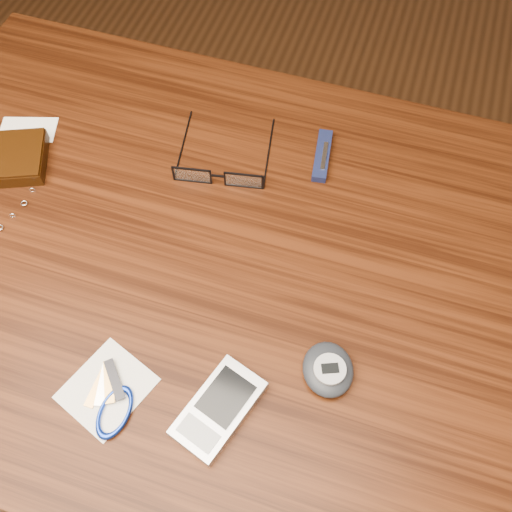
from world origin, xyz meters
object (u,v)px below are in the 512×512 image
object	(u,v)px
pedometer	(328,369)
pocket_knife	(322,156)
desk	(221,292)
pda_phone	(219,409)
notepad_keys	(111,400)
wallet_and_card	(7,158)
eyeglasses	(219,174)

from	to	relation	value
pedometer	pocket_knife	size ratio (longest dim) A/B	0.91
desk	pda_phone	size ratio (longest dim) A/B	8.33
desk	pedometer	distance (m)	0.23
pocket_knife	pedometer	bearing A→B (deg)	-74.43
notepad_keys	pocket_knife	distance (m)	0.43
desk	pda_phone	bearing A→B (deg)	-69.31
wallet_and_card	pedometer	xyz separation A→B (m)	(0.51, -0.16, 0.00)
desk	notepad_keys	bearing A→B (deg)	-102.74
wallet_and_card	pda_phone	bearing A→B (deg)	-30.81
wallet_and_card	notepad_keys	world-z (taller)	wallet_and_card
eyeglasses	pocket_knife	xyz separation A→B (m)	(0.13, 0.08, -0.01)
notepad_keys	pocket_knife	xyz separation A→B (m)	(0.14, 0.41, 0.00)
eyeglasses	pocket_knife	bearing A→B (deg)	32.81
pda_phone	wallet_and_card	bearing A→B (deg)	149.19
desk	pocket_knife	bearing A→B (deg)	66.10
eyeglasses	pedometer	distance (m)	0.31
pda_phone	notepad_keys	distance (m)	0.12
eyeglasses	pedometer	world-z (taller)	same
pedometer	pocket_knife	distance (m)	0.32
eyeglasses	pda_phone	world-z (taller)	eyeglasses
eyeglasses	pda_phone	distance (m)	0.32
desk	eyeglasses	bearing A→B (deg)	108.01
notepad_keys	pocket_knife	bearing A→B (deg)	71.68
pedometer	eyeglasses	bearing A→B (deg)	133.29
desk	notepad_keys	distance (m)	0.24
pocket_knife	desk	bearing A→B (deg)	-113.90
pda_phone	eyeglasses	bearing A→B (deg)	109.67
pedometer	wallet_and_card	bearing A→B (deg)	162.31
eyeglasses	notepad_keys	xyz separation A→B (m)	(-0.01, -0.33, -0.01)
wallet_and_card	notepad_keys	distance (m)	0.39
wallet_and_card	eyeglasses	xyz separation A→B (m)	(0.29, 0.06, 0.00)
eyeglasses	pda_phone	xyz separation A→B (m)	(0.11, -0.30, -0.00)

